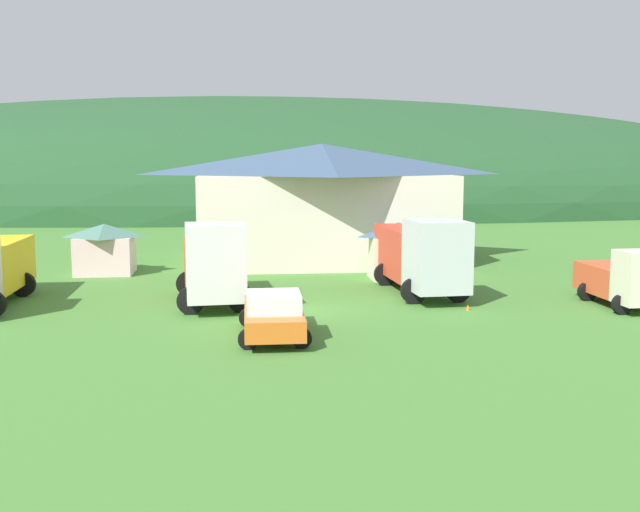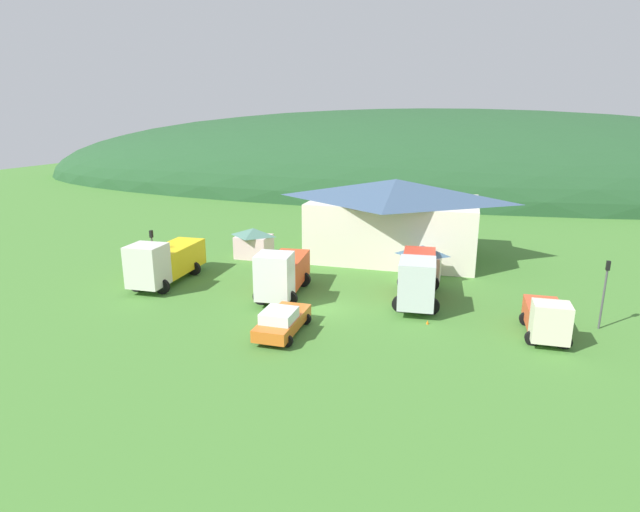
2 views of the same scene
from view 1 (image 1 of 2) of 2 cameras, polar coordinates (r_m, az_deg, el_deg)
The scene contains 10 objects.
ground_plane at distance 30.85m, azimuth -1.89°, elevation -4.13°, with size 200.00×200.00×0.00m, color #477F33.
forested_hill_backdrop at distance 98.36m, azimuth -4.74°, elevation 3.80°, with size 160.53×60.00×27.71m, color #234C28.
depot_building at distance 45.33m, azimuth 0.14°, elevation 4.20°, with size 15.55×11.05×7.04m.
play_shed_cream at distance 38.87m, azimuth 5.94°, elevation 0.48°, with size 3.06×2.44×2.92m.
play_shed_pink at distance 41.85m, azimuth -16.01°, elevation 0.57°, with size 3.20×2.70×2.70m.
heavy_rig_white at distance 32.11m, azimuth -8.12°, elevation -0.56°, with size 3.48×7.24×3.61m.
tow_truck_silver at distance 34.50m, azimuth 7.66°, elevation 0.18°, with size 3.38×8.12×3.56m.
light_truck_cream at distance 33.63m, azimuth 22.23°, elevation -1.60°, with size 2.53×4.92×2.54m.
service_pickup_orange at distance 26.07m, azimuth -3.57°, elevation -4.43°, with size 2.44×4.94×1.66m.
traffic_cone_near_pickup at distance 31.41m, azimuth 11.15°, elevation -4.06°, with size 0.36×0.36×0.50m, color orange.
Camera 1 is at (-2.14, -30.15, 6.18)m, focal length 42.21 mm.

